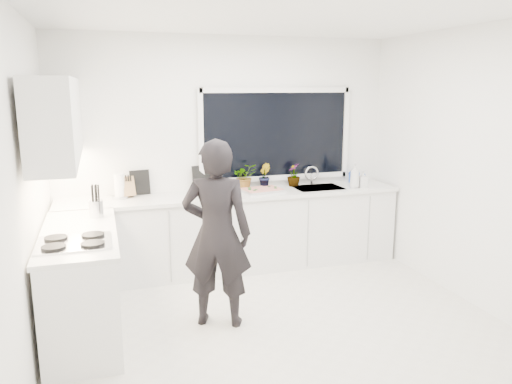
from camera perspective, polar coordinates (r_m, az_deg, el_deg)
name	(u,v)px	position (r m, az deg, el deg)	size (l,w,h in m)	color
floor	(276,323)	(4.75, 2.34, -14.75)	(4.00, 3.50, 0.02)	beige
wall_back	(228,152)	(5.98, -3.26, 4.53)	(4.00, 0.02, 2.70)	white
wall_left	(24,193)	(4.10, -24.95, -0.09)	(0.02, 3.50, 2.70)	white
wall_right	(470,167)	(5.33, 23.28, 2.65)	(0.02, 3.50, 2.70)	white
ceiling	(279,13)	(4.28, 2.67, 19.81)	(4.00, 3.50, 0.02)	white
window	(276,135)	(6.09, 2.31, 6.58)	(1.80, 0.02, 1.00)	black
base_cabinets_back	(235,233)	(5.87, -2.41, -4.68)	(3.92, 0.58, 0.88)	white
base_cabinets_left	(83,284)	(4.66, -19.21, -9.94)	(0.58, 1.60, 0.88)	white
countertop_back	(235,195)	(5.75, -2.43, -0.32)	(3.94, 0.62, 0.04)	silver
countertop_left	(79,234)	(4.51, -19.61, -4.51)	(0.62, 1.60, 0.04)	silver
upper_cabinets	(57,119)	(4.71, -21.77, 7.77)	(0.34, 2.10, 0.70)	white
sink	(318,191)	(6.11, 7.10, 0.06)	(0.58, 0.42, 0.14)	silver
faucet	(312,176)	(6.26, 6.38, 1.86)	(0.03, 0.03, 0.22)	silver
stovetop	(74,242)	(4.17, -20.07, -5.39)	(0.56, 0.48, 0.03)	black
person	(217,234)	(4.44, -4.51, -4.81)	(0.62, 0.41, 1.69)	black
pizza_tray	(262,190)	(5.81, 0.71, 0.18)	(0.46, 0.34, 0.03)	silver
pizza	(262,189)	(5.81, 0.71, 0.35)	(0.42, 0.30, 0.01)	#A92C16
watering_can	(354,177)	(6.48, 11.15, 1.65)	(0.14, 0.14, 0.13)	#143FBD
paper_towel_roll	(120,187)	(5.64, -15.33, 0.58)	(0.11, 0.11, 0.26)	white
knife_block	(128,187)	(5.69, -14.45, 0.51)	(0.13, 0.10, 0.22)	#936144
utensil_crock	(96,209)	(4.92, -17.79, -1.84)	(0.13, 0.13, 0.16)	silver
picture_frame_large	(140,182)	(5.79, -13.12, 1.08)	(0.22, 0.02, 0.28)	black
picture_frame_small	(203,178)	(5.88, -6.11, 1.60)	(0.25, 0.02, 0.30)	black
herb_plants	(254,176)	(5.95, -0.24, 1.80)	(1.20, 0.25, 0.31)	#26662D
soap_bottles	(357,176)	(6.14, 11.48, 1.76)	(0.25, 0.16, 0.31)	#D8BF66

